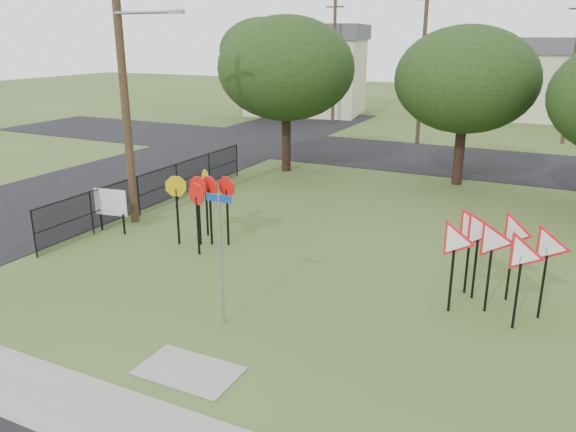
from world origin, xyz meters
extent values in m
plane|color=#37521E|center=(0.00, 0.00, 0.00)|extent=(140.00, 140.00, 0.00)
cube|color=gray|center=(0.00, -4.20, 0.01)|extent=(30.00, 1.60, 0.02)
cube|color=black|center=(-12.00, 10.00, 0.01)|extent=(8.00, 50.00, 0.02)
cube|color=black|center=(0.00, 20.00, 0.01)|extent=(60.00, 8.00, 0.02)
cube|color=gray|center=(0.00, -2.40, 0.01)|extent=(2.00, 1.20, 0.02)
cylinder|color=gray|center=(-0.47, -0.38, 1.53)|extent=(0.06, 0.06, 3.06)
cube|color=navy|center=(-0.47, -0.38, 2.98)|extent=(0.63, 0.03, 0.16)
cube|color=black|center=(-3.86, 3.60, 0.90)|extent=(0.05, 0.05, 1.81)
cube|color=black|center=(-3.05, 3.96, 0.90)|extent=(0.05, 0.05, 1.81)
cube|color=black|center=(-3.41, 2.88, 0.90)|extent=(0.05, 0.05, 1.81)
cube|color=black|center=(-4.50, 3.33, 0.90)|extent=(0.05, 0.05, 1.81)
cube|color=black|center=(-4.14, 4.41, 0.90)|extent=(0.05, 0.05, 1.81)
cube|color=black|center=(-3.55, 3.76, 0.90)|extent=(0.05, 0.05, 1.81)
cube|color=black|center=(4.09, 2.48, 0.88)|extent=(0.06, 0.06, 1.76)
cube|color=black|center=(4.87, 2.87, 0.88)|extent=(0.06, 0.06, 1.76)
cube|color=black|center=(5.56, 2.28, 0.88)|extent=(0.06, 0.06, 1.76)
cube|color=black|center=(4.48, 3.45, 0.88)|extent=(0.06, 0.06, 1.76)
cube|color=black|center=(5.26, 3.75, 0.88)|extent=(0.06, 0.06, 1.76)
cube|color=black|center=(6.05, 3.06, 0.88)|extent=(0.06, 0.06, 1.76)
cube|color=black|center=(4.26, 3.68, 0.88)|extent=(0.06, 0.06, 1.76)
cube|color=black|center=(-7.69, 3.27, 0.35)|extent=(0.05, 0.05, 0.69)
cube|color=black|center=(-6.70, 3.27, 0.35)|extent=(0.05, 0.05, 0.69)
cube|color=silver|center=(-7.19, 3.27, 1.04)|extent=(1.18, 0.24, 0.89)
cylinder|color=#493521|center=(-7.30, 4.50, 5.00)|extent=(0.28, 0.28, 10.00)
cylinder|color=gray|center=(-6.10, 4.40, 7.00)|extent=(2.40, 0.10, 0.10)
cube|color=gray|center=(-4.90, 4.40, 7.00)|extent=(0.50, 0.18, 0.12)
cylinder|color=#493521|center=(-2.00, 24.00, 4.50)|extent=(0.24, 0.24, 9.00)
cylinder|color=#493521|center=(6.00, 28.00, 4.25)|extent=(0.24, 0.24, 8.50)
cylinder|color=#493521|center=(-10.00, 30.00, 4.50)|extent=(0.24, 0.24, 9.00)
cube|color=#493521|center=(-10.00, 30.00, 8.30)|extent=(1.40, 0.10, 0.10)
cylinder|color=black|center=(-7.60, 0.50, 0.75)|extent=(0.05, 0.05, 1.50)
cylinder|color=black|center=(-7.60, 2.80, 0.75)|extent=(0.05, 0.05, 1.50)
cylinder|color=black|center=(-7.60, 5.10, 0.75)|extent=(0.05, 0.05, 1.50)
cylinder|color=black|center=(-7.60, 7.40, 0.75)|extent=(0.05, 0.05, 1.50)
cylinder|color=black|center=(-7.60, 9.70, 0.75)|extent=(0.05, 0.05, 1.50)
cylinder|color=black|center=(-7.60, 12.00, 0.75)|extent=(0.05, 0.05, 1.50)
cube|color=black|center=(-7.60, 6.25, 1.46)|extent=(0.03, 11.50, 0.03)
cube|color=black|center=(-7.60, 6.25, 0.75)|extent=(0.03, 11.50, 0.03)
cube|color=black|center=(-7.60, 6.25, 0.75)|extent=(0.01, 11.50, 1.50)
cube|color=beige|center=(-14.00, 34.00, 3.00)|extent=(10.08, 8.46, 6.00)
cube|color=#4F4F55|center=(-14.00, 34.00, 6.60)|extent=(10.58, 8.88, 1.20)
cube|color=beige|center=(4.00, 40.00, 2.50)|extent=(8.00, 8.00, 5.00)
cube|color=#4F4F55|center=(4.00, 40.00, 5.60)|extent=(8.40, 8.40, 1.20)
cylinder|color=black|center=(-6.00, 14.00, 1.31)|extent=(0.44, 0.44, 2.62)
ellipsoid|color=black|center=(-6.00, 14.00, 4.87)|extent=(6.40, 6.40, 4.80)
cylinder|color=black|center=(2.00, 15.00, 1.22)|extent=(0.44, 0.44, 2.45)
ellipsoid|color=black|center=(2.00, 15.00, 4.55)|extent=(6.00, 6.00, 4.50)
cylinder|color=black|center=(-16.00, 30.00, 1.40)|extent=(0.44, 0.44, 2.80)
ellipsoid|color=black|center=(-16.00, 30.00, 5.18)|extent=(6.80, 6.80, 5.10)
camera|label=1|loc=(6.00, -10.14, 6.31)|focal=35.00mm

